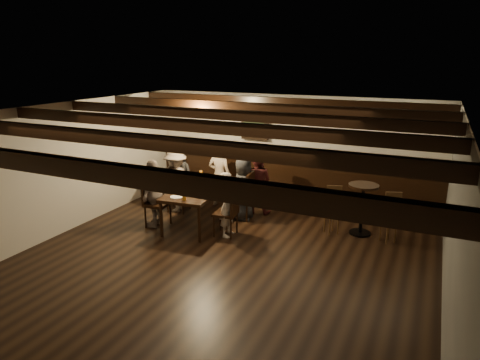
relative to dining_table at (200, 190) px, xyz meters
The scene contains 27 objects.
room 1.19m from the dining_table, 36.80° to the left, with size 7.00×7.00×7.00m.
dining_table is the anchor object (origin of this frame).
chair_left_near 0.93m from the dining_table, 154.20° to the left, with size 0.48×0.48×0.95m.
chair_left_far 0.93m from the dining_table, 141.80° to the right, with size 0.48×0.48×0.95m.
chair_right_near 0.92m from the dining_table, 38.18° to the left, with size 0.49×0.49×0.98m.
chair_right_far 0.93m from the dining_table, 25.85° to the right, with size 0.45×0.45×0.89m.
person_bench_left 1.27m from the dining_table, 141.20° to the left, with size 0.64×0.42×1.32m, color #252527.
person_bench_centre 1.05m from the dining_table, 96.20° to the left, with size 0.50×0.33×1.38m, color gray.
person_bench_right 1.27m from the dining_table, 51.20° to the left, with size 0.63×0.49×1.30m, color #4F1B1B.
person_left_near 0.87m from the dining_table, 155.23° to the left, with size 0.86×0.50×1.34m, color gray.
person_left_far 0.87m from the dining_table, 142.84° to the right, with size 0.78×0.32×1.33m, color gray.
person_right_near 0.87m from the dining_table, 37.16° to the left, with size 0.63×0.41×1.29m, color #252527.
person_right_far 0.88m from the dining_table, 24.77° to the right, with size 0.44×0.29×1.20m, color #BDAFA0.
pint_a 0.76m from the dining_table, 118.00° to the left, with size 0.07×0.07×0.14m, color #BF7219.
pint_b 0.71m from the dining_table, 75.16° to the left, with size 0.07×0.07×0.14m, color #BF7219.
pint_c 0.34m from the dining_table, 167.76° to the left, with size 0.07×0.07×0.14m, color #BF7219.
pint_d 0.38m from the dining_table, 39.89° to the left, with size 0.07×0.07×0.14m, color silver.
pint_e 0.52m from the dining_table, 109.85° to the right, with size 0.07×0.07×0.14m, color #BF7219.
pint_f 0.60m from the dining_table, 63.82° to the right, with size 0.07×0.07×0.14m, color silver.
pint_g 0.81m from the dining_table, 80.23° to the right, with size 0.07×0.07×0.14m, color #BF7219.
plate_near 0.72m from the dining_table, 95.90° to the right, with size 0.24×0.24×0.01m, color white.
plate_far 0.36m from the dining_table, 52.84° to the right, with size 0.24×0.24×0.01m, color white.
condiment_caddy 0.13m from the dining_table, 83.80° to the right, with size 0.15×0.10×0.12m, color black.
candle 0.33m from the dining_table, 74.40° to the left, with size 0.05×0.05×0.05m, color beige.
high_top_table 3.09m from the dining_table, 13.56° to the left, with size 0.54×0.54×0.96m.
bar_stool_left 2.57m from the dining_table, 11.71° to the left, with size 0.33×0.35×0.97m.
bar_stool_right 3.56m from the dining_table, ahead, with size 0.33×0.35×0.97m.
Camera 1 is at (2.89, -5.38, 3.17)m, focal length 32.00 mm.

